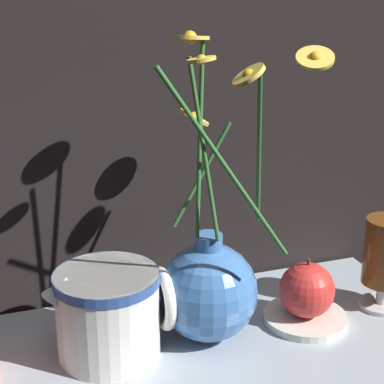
# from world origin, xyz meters

# --- Properties ---
(ground_plane) EXTENTS (6.00, 6.00, 0.00)m
(ground_plane) POSITION_xyz_m (0.00, 0.00, 0.00)
(ground_plane) COLOR black
(shelf) EXTENTS (0.67, 0.30, 0.01)m
(shelf) POSITION_xyz_m (0.00, 0.00, 0.01)
(shelf) COLOR #9EA8B2
(shelf) RESTS_ON ground_plane
(vase_with_flowers) EXTENTS (0.21, 0.25, 0.38)m
(vase_with_flowers) POSITION_xyz_m (0.04, 0.01, 0.08)
(vase_with_flowers) COLOR #3F72B7
(vase_with_flowers) RESTS_ON shelf
(ceramic_pitcher) EXTENTS (0.15, 0.12, 0.12)m
(ceramic_pitcher) POSITION_xyz_m (-0.09, 0.01, 0.07)
(ceramic_pitcher) COLOR white
(ceramic_pitcher) RESTS_ON shelf
(saucer_plate) EXTENTS (0.11, 0.11, 0.01)m
(saucer_plate) POSITION_xyz_m (0.17, -0.00, 0.02)
(saucer_plate) COLOR silver
(saucer_plate) RESTS_ON shelf
(orange_fruit) EXTENTS (0.07, 0.07, 0.08)m
(orange_fruit) POSITION_xyz_m (0.17, -0.00, 0.06)
(orange_fruit) COLOR red
(orange_fruit) RESTS_ON saucer_plate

